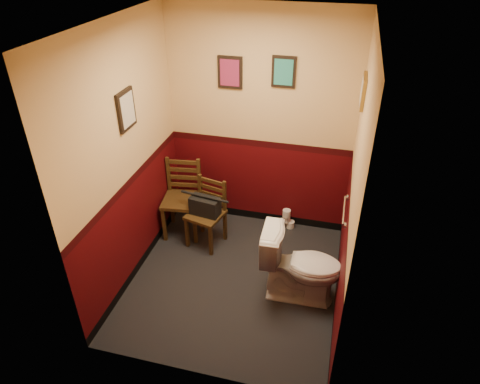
# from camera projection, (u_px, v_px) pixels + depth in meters

# --- Properties ---
(floor) EXTENTS (2.20, 2.40, 0.00)m
(floor) POSITION_uv_depth(u_px,v_px,m) (234.00, 280.00, 4.75)
(floor) COLOR black
(floor) RESTS_ON ground
(ceiling) EXTENTS (2.20, 2.40, 0.00)m
(ceiling) POSITION_uv_depth(u_px,v_px,m) (232.00, 23.00, 3.31)
(ceiling) COLOR silver
(ceiling) RESTS_ON ground
(wall_back) EXTENTS (2.20, 0.00, 2.70)m
(wall_back) POSITION_uv_depth(u_px,v_px,m) (260.00, 125.00, 5.01)
(wall_back) COLOR #42060A
(wall_back) RESTS_ON ground
(wall_front) EXTENTS (2.20, 0.00, 2.70)m
(wall_front) POSITION_uv_depth(u_px,v_px,m) (190.00, 256.00, 3.04)
(wall_front) COLOR #42060A
(wall_front) RESTS_ON ground
(wall_left) EXTENTS (0.00, 2.40, 2.70)m
(wall_left) POSITION_uv_depth(u_px,v_px,m) (127.00, 161.00, 4.26)
(wall_left) COLOR #42060A
(wall_left) RESTS_ON ground
(wall_right) EXTENTS (0.00, 2.40, 2.70)m
(wall_right) POSITION_uv_depth(u_px,v_px,m) (353.00, 189.00, 3.80)
(wall_right) COLOR #42060A
(wall_right) RESTS_ON ground
(grab_bar) EXTENTS (0.05, 0.56, 0.06)m
(grab_bar) POSITION_uv_depth(u_px,v_px,m) (345.00, 210.00, 4.22)
(grab_bar) COLOR silver
(grab_bar) RESTS_ON wall_right
(framed_print_back_a) EXTENTS (0.28, 0.04, 0.36)m
(framed_print_back_a) POSITION_uv_depth(u_px,v_px,m) (230.00, 72.00, 4.75)
(framed_print_back_a) COLOR black
(framed_print_back_a) RESTS_ON wall_back
(framed_print_back_b) EXTENTS (0.26, 0.04, 0.34)m
(framed_print_back_b) POSITION_uv_depth(u_px,v_px,m) (284.00, 72.00, 4.60)
(framed_print_back_b) COLOR black
(framed_print_back_b) RESTS_ON wall_back
(framed_print_left) EXTENTS (0.04, 0.30, 0.38)m
(framed_print_left) POSITION_uv_depth(u_px,v_px,m) (126.00, 110.00, 4.07)
(framed_print_left) COLOR black
(framed_print_left) RESTS_ON wall_left
(framed_print_right) EXTENTS (0.04, 0.34, 0.28)m
(framed_print_right) POSITION_uv_depth(u_px,v_px,m) (363.00, 91.00, 3.92)
(framed_print_right) COLOR olive
(framed_print_right) RESTS_ON wall_right
(toilet) EXTENTS (0.85, 0.49, 0.81)m
(toilet) POSITION_uv_depth(u_px,v_px,m) (301.00, 266.00, 4.34)
(toilet) COLOR white
(toilet) RESTS_ON floor
(toilet_brush) EXTENTS (0.12, 0.12, 0.43)m
(toilet_brush) POSITION_uv_depth(u_px,v_px,m) (321.00, 288.00, 4.54)
(toilet_brush) COLOR silver
(toilet_brush) RESTS_ON floor
(chair_left) EXTENTS (0.50, 0.50, 0.95)m
(chair_left) POSITION_uv_depth(u_px,v_px,m) (182.00, 198.00, 5.27)
(chair_left) COLOR #523718
(chair_left) RESTS_ON floor
(chair_right) EXTENTS (0.47, 0.47, 0.84)m
(chair_right) POSITION_uv_depth(u_px,v_px,m) (207.00, 213.00, 5.11)
(chair_right) COLOR #523718
(chair_right) RESTS_ON floor
(handbag) EXTENTS (0.37, 0.22, 0.25)m
(handbag) POSITION_uv_depth(u_px,v_px,m) (205.00, 206.00, 5.01)
(handbag) COLOR black
(handbag) RESTS_ON chair_right
(tp_stack) EXTENTS (0.21, 0.13, 0.28)m
(tp_stack) POSITION_uv_depth(u_px,v_px,m) (286.00, 220.00, 5.51)
(tp_stack) COLOR silver
(tp_stack) RESTS_ON floor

